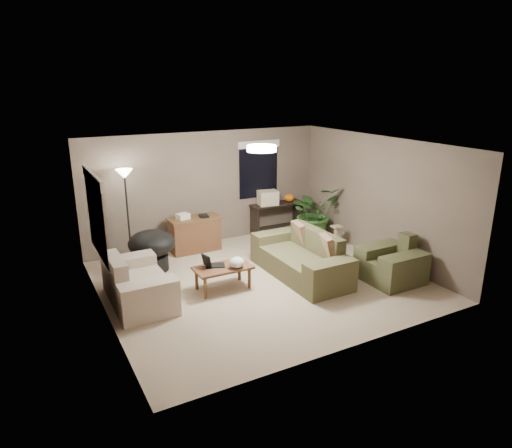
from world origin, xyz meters
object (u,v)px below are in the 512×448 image
main_sofa (302,260)px  floor_lamp (125,185)px  desk (195,234)px  armchair (391,265)px  cat_scratching_post (336,238)px  houseplant (314,218)px  loveseat (137,286)px  console_table (277,216)px  coffee_table (223,270)px  papasan_chair (152,247)px

main_sofa → floor_lamp: (-2.68, 2.19, 1.30)m
desk → floor_lamp: floor_lamp is taller
armchair → cat_scratching_post: (0.19, 1.86, -0.08)m
desk → cat_scratching_post: desk is taller
houseplant → main_sofa: bearing=-131.2°
loveseat → main_sofa: bearing=-6.6°
main_sofa → desk: 2.54m
desk → console_table: same height
main_sofa → houseplant: 2.16m
coffee_table → papasan_chair: bearing=120.6°
papasan_chair → houseplant: bearing=0.6°
armchair → floor_lamp: bearing=141.6°
armchair → papasan_chair: bearing=145.5°
console_table → papasan_chair: bearing=-166.5°
loveseat → houseplant: (4.45, 1.27, 0.20)m
armchair → cat_scratching_post: bearing=84.1°
loveseat → coffee_table: size_ratio=1.60×
main_sofa → console_table: (0.86, 2.36, 0.14)m
armchair → floor_lamp: size_ratio=0.52×
coffee_table → console_table: size_ratio=0.77×
loveseat → papasan_chair: 1.38m
floor_lamp → houseplant: floor_lamp is taller
papasan_chair → houseplant: 3.83m
loveseat → papasan_chair: loveseat is taller
desk → coffee_table: bearing=-97.4°
main_sofa → cat_scratching_post: bearing=30.3°
floor_lamp → desk: bearing=-0.1°
main_sofa → coffee_table: main_sofa is taller
main_sofa → cat_scratching_post: 1.74m
main_sofa → desk: main_sofa is taller
desk → houseplant: houseplant is taller
coffee_table → loveseat: bearing=171.9°
loveseat → console_table: bearing=27.4°
main_sofa → houseplant: bearing=48.8°
floor_lamp → main_sofa: bearing=-39.2°
console_table → desk: bearing=-175.2°
papasan_chair → main_sofa: bearing=-33.2°
console_table → papasan_chair: (-3.27, -0.79, 0.03)m
armchair → desk: (-2.61, 3.17, 0.08)m
loveseat → armchair: 4.54m
desk → floor_lamp: (-1.38, 0.00, 1.22)m
main_sofa → cat_scratching_post: main_sofa is taller
papasan_chair → cat_scratching_post: (3.92, -0.70, -0.25)m
main_sofa → console_table: 2.52m
floor_lamp → cat_scratching_post: (4.19, -1.31, -1.38)m
armchair → houseplant: 2.61m
armchair → papasan_chair: 4.52m
console_table → floor_lamp: bearing=-177.1°
main_sofa → floor_lamp: size_ratio=1.15×
main_sofa → loveseat: same height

